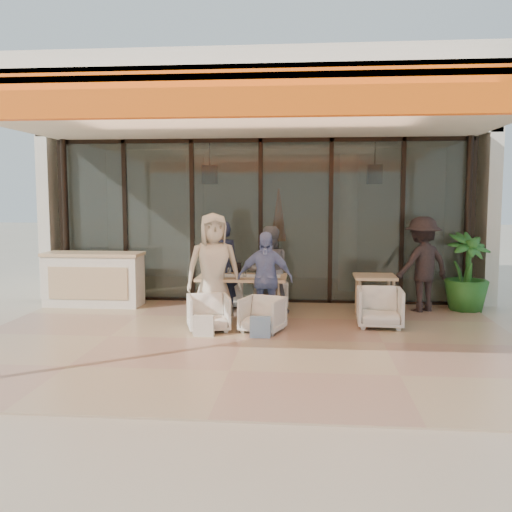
# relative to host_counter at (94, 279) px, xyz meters

# --- Properties ---
(ground) EXTENTS (70.00, 70.00, 0.00)m
(ground) POSITION_rel_host_counter_xyz_m (3.11, -2.30, -0.53)
(ground) COLOR #C6B293
(ground) RESTS_ON ground
(terrace_floor) EXTENTS (8.00, 6.00, 0.01)m
(terrace_floor) POSITION_rel_host_counter_xyz_m (3.11, -2.30, -0.53)
(terrace_floor) COLOR tan
(terrace_floor) RESTS_ON ground
(terrace_structure) EXTENTS (8.00, 6.00, 3.40)m
(terrace_structure) POSITION_rel_host_counter_xyz_m (3.11, -2.56, 2.72)
(terrace_structure) COLOR silver
(terrace_structure) RESTS_ON ground
(glass_storefront) EXTENTS (8.08, 0.10, 3.20)m
(glass_storefront) POSITION_rel_host_counter_xyz_m (3.11, 0.70, 1.07)
(glass_storefront) COLOR #9EADA3
(glass_storefront) RESTS_ON ground
(interior_block) EXTENTS (9.05, 3.62, 3.52)m
(interior_block) POSITION_rel_host_counter_xyz_m (3.12, 3.02, 1.70)
(interior_block) COLOR silver
(interior_block) RESTS_ON ground
(host_counter) EXTENTS (1.85, 0.65, 1.04)m
(host_counter) POSITION_rel_host_counter_xyz_m (0.00, 0.00, 0.00)
(host_counter) COLOR silver
(host_counter) RESTS_ON ground
(dining_table) EXTENTS (1.50, 0.90, 0.93)m
(dining_table) POSITION_rel_host_counter_xyz_m (2.92, -0.81, 0.16)
(dining_table) COLOR #DBBC85
(dining_table) RESTS_ON ground
(chair_far_left) EXTENTS (0.70, 0.67, 0.64)m
(chair_far_left) POSITION_rel_host_counter_xyz_m (2.51, 0.13, -0.21)
(chair_far_left) COLOR white
(chair_far_left) RESTS_ON ground
(chair_far_right) EXTENTS (0.68, 0.65, 0.60)m
(chair_far_right) POSITION_rel_host_counter_xyz_m (3.35, 0.13, -0.23)
(chair_far_right) COLOR white
(chair_far_right) RESTS_ON ground
(chair_near_left) EXTENTS (0.76, 0.73, 0.64)m
(chair_near_left) POSITION_rel_host_counter_xyz_m (2.51, -1.77, -0.21)
(chair_near_left) COLOR white
(chair_near_left) RESTS_ON ground
(chair_near_right) EXTENTS (0.74, 0.71, 0.61)m
(chair_near_right) POSITION_rel_host_counter_xyz_m (3.35, -1.77, -0.22)
(chair_near_right) COLOR white
(chair_near_right) RESTS_ON ground
(diner_navy) EXTENTS (0.68, 0.53, 1.67)m
(diner_navy) POSITION_rel_host_counter_xyz_m (2.51, -0.37, 0.30)
(diner_navy) COLOR #1B213C
(diner_navy) RESTS_ON ground
(diner_grey) EXTENTS (0.89, 0.76, 1.57)m
(diner_grey) POSITION_rel_host_counter_xyz_m (3.35, -0.37, 0.26)
(diner_grey) COLOR #5C5C61
(diner_grey) RESTS_ON ground
(diner_cream) EXTENTS (1.03, 0.83, 1.83)m
(diner_cream) POSITION_rel_host_counter_xyz_m (2.51, -1.27, 0.38)
(diner_cream) COLOR beige
(diner_cream) RESTS_ON ground
(diner_periwinkle) EXTENTS (0.91, 0.40, 1.53)m
(diner_periwinkle) POSITION_rel_host_counter_xyz_m (3.35, -1.27, 0.24)
(diner_periwinkle) COLOR #6D7AB6
(diner_periwinkle) RESTS_ON ground
(tote_bag_cream) EXTENTS (0.30, 0.10, 0.34)m
(tote_bag_cream) POSITION_rel_host_counter_xyz_m (2.51, -2.17, -0.36)
(tote_bag_cream) COLOR silver
(tote_bag_cream) RESTS_ON ground
(tote_bag_blue) EXTENTS (0.30, 0.10, 0.34)m
(tote_bag_blue) POSITION_rel_host_counter_xyz_m (3.35, -2.17, -0.36)
(tote_bag_blue) COLOR #99BFD8
(tote_bag_blue) RESTS_ON ground
(side_table) EXTENTS (0.70, 0.70, 0.74)m
(side_table) POSITION_rel_host_counter_xyz_m (5.18, -0.53, 0.11)
(side_table) COLOR #DBBC85
(side_table) RESTS_ON ground
(side_chair) EXTENTS (0.72, 0.68, 0.72)m
(side_chair) POSITION_rel_host_counter_xyz_m (5.18, -1.28, -0.17)
(side_chair) COLOR white
(side_chair) RESTS_ON ground
(standing_woman) EXTENTS (1.29, 1.10, 1.73)m
(standing_woman) POSITION_rel_host_counter_xyz_m (6.09, 0.06, 0.34)
(standing_woman) COLOR black
(standing_woman) RESTS_ON ground
(potted_palm) EXTENTS (1.06, 1.06, 1.44)m
(potted_palm) POSITION_rel_host_counter_xyz_m (6.91, 0.21, 0.19)
(potted_palm) COLOR #1E5919
(potted_palm) RESTS_ON ground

